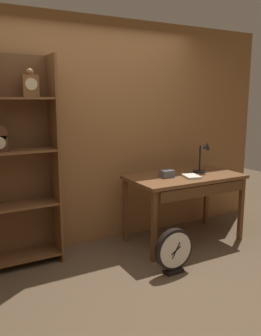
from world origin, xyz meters
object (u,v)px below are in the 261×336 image
workbench (186,183)px  desk_lamp (203,157)px  open_repair_manual (191,176)px  round_clock_large (174,251)px  toolbox_small (167,174)px

workbench → desk_lamp: bearing=9.5°
open_repair_manual → desk_lamp: bearing=41.8°
open_repair_manual → round_clock_large: (-0.58, -0.49, -0.59)m
toolbox_small → round_clock_large: bearing=-118.1°
open_repair_manual → toolbox_small: bearing=163.1°
round_clock_large → desk_lamp: bearing=36.3°
desk_lamp → open_repair_manual: (-0.30, -0.15, -0.18)m
workbench → toolbox_small: 0.28m
round_clock_large → open_repair_manual: bearing=40.1°
desk_lamp → toolbox_small: bearing=-179.4°
workbench → open_repair_manual: (-0.00, -0.10, 0.10)m
workbench → desk_lamp: desk_lamp is taller
workbench → round_clock_large: (-0.59, -0.60, -0.49)m
workbench → open_repair_manual: bearing=-92.1°
open_repair_manual → workbench: bearing=102.3°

